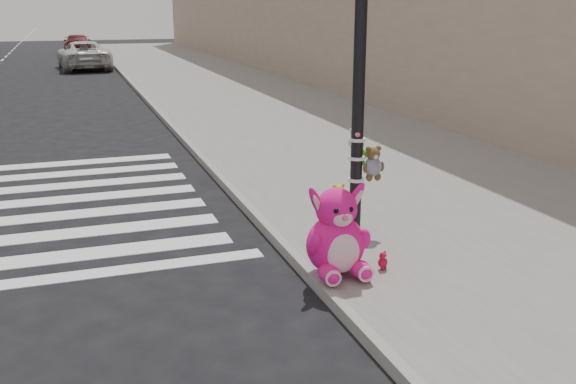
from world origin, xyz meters
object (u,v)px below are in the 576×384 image
object	(u,v)px
pink_bunny	(337,238)
red_teddy	(383,261)
signal_pole	(360,115)
car_white_near	(84,55)

from	to	relation	value
pink_bunny	red_teddy	bearing A→B (deg)	-5.68
signal_pole	car_white_near	distance (m)	27.71
car_white_near	signal_pole	bearing A→B (deg)	91.89
signal_pole	car_white_near	xyz separation A→B (m)	(-2.63, 27.56, -1.06)
pink_bunny	red_teddy	distance (m)	0.66
pink_bunny	car_white_near	distance (m)	28.86
pink_bunny	car_white_near	bearing A→B (deg)	94.55
signal_pole	red_teddy	xyz separation A→B (m)	(-0.26, -1.31, -1.52)
signal_pole	pink_bunny	xyz separation A→B (m)	(-0.83, -1.24, -1.18)
pink_bunny	red_teddy	xyz separation A→B (m)	(0.57, -0.07, -0.33)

